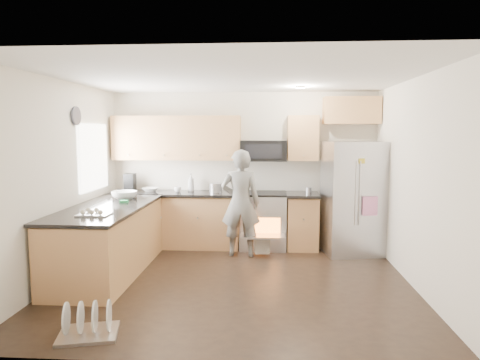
# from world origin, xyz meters

# --- Properties ---
(ground) EXTENTS (4.50, 4.50, 0.00)m
(ground) POSITION_xyz_m (0.00, 0.00, 0.00)
(ground) COLOR black
(ground) RESTS_ON ground
(room_shell) EXTENTS (4.54, 4.04, 2.62)m
(room_shell) POSITION_xyz_m (-0.04, 0.02, 1.67)
(room_shell) COLOR white
(room_shell) RESTS_ON ground
(back_cabinet_run) EXTENTS (4.45, 0.64, 2.50)m
(back_cabinet_run) POSITION_xyz_m (-0.58, 1.75, 0.96)
(back_cabinet_run) COLOR tan
(back_cabinet_run) RESTS_ON ground
(peninsula) EXTENTS (0.96, 2.36, 1.04)m
(peninsula) POSITION_xyz_m (-1.75, 0.25, 0.46)
(peninsula) COLOR tan
(peninsula) RESTS_ON ground
(stove_range) EXTENTS (0.76, 0.97, 1.79)m
(stove_range) POSITION_xyz_m (0.35, 1.69, 0.68)
(stove_range) COLOR #B7B7BC
(stove_range) RESTS_ON ground
(refrigerator) EXTENTS (0.98, 0.82, 1.78)m
(refrigerator) POSITION_xyz_m (1.77, 1.45, 0.89)
(refrigerator) COLOR #B7B7BC
(refrigerator) RESTS_ON ground
(person) EXTENTS (0.61, 0.40, 1.67)m
(person) POSITION_xyz_m (0.01, 1.20, 0.83)
(person) COLOR gray
(person) RESTS_ON ground
(dish_rack) EXTENTS (0.63, 0.55, 0.34)m
(dish_rack) POSITION_xyz_m (-1.26, -1.56, 0.09)
(dish_rack) COLOR #B7B7BC
(dish_rack) RESTS_ON ground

